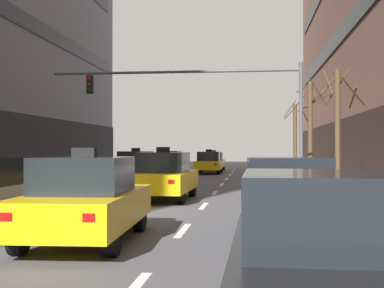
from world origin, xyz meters
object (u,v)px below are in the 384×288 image
(taxi_driving_4, at_px, (164,176))
(traffic_signal_0, at_px, (213,96))
(taxi_driving_2, at_px, (136,167))
(car_parked_1, at_px, (287,197))
(taxi_driving_1, at_px, (86,200))
(street_tree_1, at_px, (311,127))
(street_tree_3, at_px, (295,137))
(car_driving_3, at_px, (170,161))
(taxi_driving_0, at_px, (214,161))
(street_tree_2, at_px, (338,125))
(taxi_driving_5, at_px, (209,163))
(car_parked_0, at_px, (329,260))

(taxi_driving_4, height_order, traffic_signal_0, traffic_signal_0)
(taxi_driving_2, distance_m, car_parked_1, 18.63)
(taxi_driving_1, height_order, car_parked_1, taxi_driving_1)
(taxi_driving_4, xyz_separation_m, street_tree_1, (6.34, 10.63, 2.21))
(car_parked_1, bearing_deg, street_tree_3, 84.95)
(taxi_driving_1, height_order, car_driving_3, taxi_driving_1)
(street_tree_1, xyz_separation_m, street_tree_3, (-0.01, 9.94, -0.31))
(car_parked_1, bearing_deg, taxi_driving_1, -164.32)
(taxi_driving_2, bearing_deg, taxi_driving_0, 78.39)
(street_tree_1, distance_m, street_tree_3, 9.95)
(car_driving_3, relative_size, taxi_driving_4, 0.98)
(taxi_driving_2, relative_size, traffic_signal_0, 0.40)
(taxi_driving_0, distance_m, street_tree_1, 16.10)
(taxi_driving_4, bearing_deg, taxi_driving_1, -90.61)
(street_tree_1, bearing_deg, car_driving_3, 128.02)
(street_tree_2, bearing_deg, taxi_driving_2, 138.93)
(taxi_driving_5, height_order, car_parked_0, taxi_driving_5)
(car_driving_3, bearing_deg, taxi_driving_2, -88.98)
(taxi_driving_5, distance_m, street_tree_2, 19.53)
(taxi_driving_0, bearing_deg, taxi_driving_1, -90.02)
(taxi_driving_1, bearing_deg, car_driving_3, 96.10)
(taxi_driving_2, xyz_separation_m, street_tree_2, (9.57, -8.34, 1.88))
(traffic_signal_0, relative_size, street_tree_1, 2.06)
(car_parked_0, xyz_separation_m, traffic_signal_0, (-2.44, 18.36, 3.40))
(taxi_driving_1, bearing_deg, street_tree_2, 57.23)
(taxi_driving_0, height_order, traffic_signal_0, traffic_signal_0)
(taxi_driving_2, bearing_deg, taxi_driving_4, -71.82)
(car_driving_3, bearing_deg, car_parked_1, -76.51)
(taxi_driving_0, distance_m, car_parked_0, 38.79)
(taxi_driving_1, relative_size, car_parked_0, 1.05)
(car_driving_3, xyz_separation_m, taxi_driving_5, (3.45, -3.30, -0.02))
(taxi_driving_1, distance_m, street_tree_2, 12.03)
(car_parked_0, relative_size, street_tree_3, 0.80)
(taxi_driving_1, bearing_deg, street_tree_1, 71.41)
(taxi_driving_4, height_order, street_tree_1, street_tree_1)
(car_driving_3, relative_size, car_parked_1, 1.00)
(traffic_signal_0, relative_size, street_tree_3, 2.12)
(traffic_signal_0, distance_m, street_tree_3, 16.40)
(taxi_driving_0, bearing_deg, taxi_driving_2, -101.61)
(taxi_driving_5, bearing_deg, taxi_driving_0, 90.58)
(car_parked_1, distance_m, street_tree_2, 9.42)
(taxi_driving_4, xyz_separation_m, taxi_driving_5, (-0.02, 19.88, -0.04))
(taxi_driving_5, bearing_deg, car_driving_3, 136.29)
(car_parked_1, xyz_separation_m, street_tree_1, (2.48, 18.00, 2.24))
(street_tree_1, bearing_deg, traffic_signal_0, -131.14)
(taxi_driving_0, distance_m, street_tree_2, 24.64)
(taxi_driving_0, bearing_deg, taxi_driving_5, -89.42)
(car_driving_3, bearing_deg, taxi_driving_1, -83.90)
(taxi_driving_4, bearing_deg, car_driving_3, 98.52)
(taxi_driving_1, xyz_separation_m, street_tree_2, (6.43, 9.99, 1.90))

